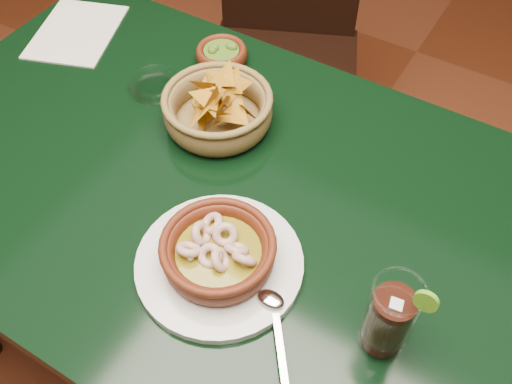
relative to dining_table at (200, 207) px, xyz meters
The scene contains 9 objects.
ground 0.65m from the dining_table, ahead, with size 7.00×7.00×0.00m, color #471C0C.
dining_table is the anchor object (origin of this frame).
dining_chair 0.74m from the dining_table, 105.56° to the left, with size 0.56×0.56×0.92m.
shrimp_plate 0.24m from the dining_table, 43.91° to the right, with size 0.33×0.27×0.08m.
chip_basket 0.19m from the dining_table, 105.12° to the left, with size 0.24×0.24×0.15m.
guacamole_ramekin 0.34m from the dining_table, 114.54° to the left, with size 0.13×0.13×0.04m.
cola_drink 0.47m from the dining_table, 16.70° to the right, with size 0.15×0.15×0.17m.
glass_ashtray 0.27m from the dining_table, 144.05° to the left, with size 0.12×0.12×0.03m.
paper_menu 0.53m from the dining_table, 156.13° to the left, with size 0.24×0.27×0.00m.
Camera 1 is at (0.44, -0.52, 1.53)m, focal length 40.00 mm.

